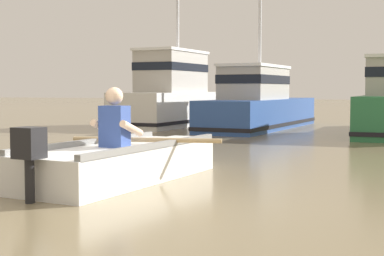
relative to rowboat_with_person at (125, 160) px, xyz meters
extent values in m
plane|color=#7A6B4C|center=(0.39, -1.24, -0.25)|extent=(120.00, 120.00, 0.00)
cube|color=white|center=(-0.01, -0.07, -0.03)|extent=(1.45, 3.21, 0.44)
cube|color=white|center=(0.19, 1.65, -0.03)|extent=(0.65, 0.47, 0.42)
cube|color=gray|center=(-0.52, -0.01, 0.22)|extent=(0.43, 3.03, 0.08)
cube|color=gray|center=(0.50, -0.13, 0.22)|extent=(0.43, 3.03, 0.08)
cube|color=white|center=(-0.02, -0.17, 0.15)|extent=(1.04, 0.40, 0.06)
cylinder|color=black|center=(-0.20, -1.71, 0.02)|extent=(0.11, 0.11, 0.54)
cube|color=black|center=(-0.20, -1.71, 0.37)|extent=(0.31, 0.27, 0.32)
cube|color=#334C99|center=(-0.03, -0.22, 0.45)|extent=(0.36, 0.26, 0.52)
sphere|color=beige|center=(-0.03, -0.22, 0.83)|extent=(0.22, 0.22, 0.22)
cylinder|color=beige|center=(-0.24, -0.14, 0.43)|extent=(0.14, 0.43, 0.23)
cylinder|color=beige|center=(0.20, -0.19, 0.43)|extent=(0.14, 0.43, 0.23)
cylinder|color=tan|center=(0.18, 0.26, 0.25)|extent=(1.97, 0.45, 0.06)
cube|color=white|center=(-3.62, 10.84, 0.28)|extent=(2.15, 6.39, 1.06)
cube|color=black|center=(-3.62, 10.84, -0.07)|extent=(2.20, 6.43, 0.10)
cube|color=#B2ADA3|center=(-3.66, 10.28, 1.44)|extent=(1.51, 2.73, 1.25)
cube|color=black|center=(-3.66, 10.28, 1.59)|extent=(1.54, 2.76, 0.24)
cube|color=white|center=(-3.66, 10.28, 2.10)|extent=(1.59, 2.87, 0.08)
cylinder|color=silver|center=(-3.63, 10.69, 2.73)|extent=(0.10, 0.10, 3.85)
cube|color=#2D519E|center=(-0.73, 10.10, 0.18)|extent=(2.17, 6.45, 0.87)
cube|color=black|center=(-0.73, 10.10, -0.10)|extent=(2.22, 6.50, 0.10)
cube|color=#B2ADA3|center=(-0.78, 9.53, 1.07)|extent=(1.50, 2.76, 0.90)
cube|color=black|center=(-0.78, 9.53, 1.18)|extent=(1.53, 2.79, 0.24)
cube|color=white|center=(-0.78, 9.53, 1.56)|extent=(1.57, 2.90, 0.08)
cylinder|color=silver|center=(-0.74, 9.94, 2.59)|extent=(0.10, 0.10, 3.95)
camera|label=1|loc=(3.42, -6.56, 0.92)|focal=53.85mm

